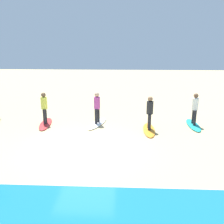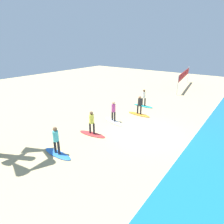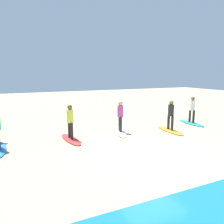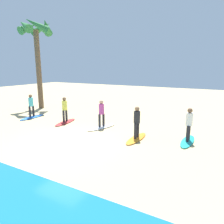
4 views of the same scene
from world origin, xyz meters
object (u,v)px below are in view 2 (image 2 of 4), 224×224
at_px(surfboard_orange, 139,114).
at_px(surfer_orange, 140,104).
at_px(surfer_white, 113,110).
at_px(surfboard_teal, 143,106).
at_px(surfer_red, 92,121).
at_px(surfboard_red, 92,134).
at_px(surfer_blue, 56,138).
at_px(volleyball_net, 184,75).
at_px(surfboard_blue, 58,154).
at_px(surfer_teal, 144,96).
at_px(surfboard_white, 113,121).

relative_size(surfboard_orange, surfer_orange, 1.28).
bearing_deg(surfer_white, surfboard_teal, 179.84).
distance_m(surfboard_teal, surfer_red, 7.84).
xyz_separation_m(surfboard_teal, surfer_orange, (2.39, 0.85, 0.99)).
bearing_deg(surfer_orange, surfboard_red, -7.28).
bearing_deg(surfboard_teal, surfer_red, -88.15).
distance_m(surfboard_orange, surfer_blue, 8.53).
xyz_separation_m(surfboard_teal, volleyball_net, (-10.80, 0.45, 1.74)).
height_order(surfboard_blue, surfer_blue, surfer_blue).
relative_size(surfboard_teal, surfer_white, 1.28).
relative_size(surfboard_blue, surfer_blue, 1.28).
xyz_separation_m(surfer_orange, volleyball_net, (-13.19, -0.40, 0.75)).
relative_size(surfboard_orange, volleyball_net, 0.23).
xyz_separation_m(surfer_teal, volleyball_net, (-10.80, 0.45, 0.75)).
distance_m(surfer_teal, surfer_white, 5.04).
distance_m(surfboard_orange, surfboard_white, 2.79).
height_order(surfer_white, surfboard_red, surfer_white).
xyz_separation_m(surfboard_orange, surfboard_white, (2.65, -0.87, 0.00)).
relative_size(surfboard_teal, surfboard_red, 1.00).
bearing_deg(surfer_blue, surfer_red, -177.64).
relative_size(surfboard_red, surfboard_blue, 1.00).
bearing_deg(surfboard_blue, volleyball_net, 88.71).
height_order(surfer_white, volleyball_net, volleyball_net).
height_order(surfer_white, surfer_blue, same).
height_order(surfer_teal, surfer_blue, same).
relative_size(surfer_red, surfboard_blue, 0.78).
height_order(surfer_orange, volleyball_net, volleyball_net).
xyz_separation_m(surfer_orange, surfer_white, (2.65, -0.87, 0.00)).
bearing_deg(surfer_teal, volleyball_net, 177.60).
bearing_deg(surfboard_white, surfboard_orange, 88.75).
bearing_deg(surfboard_teal, surfer_white, -89.50).
bearing_deg(surfboard_white, surfboard_teal, 106.67).
bearing_deg(surfer_teal, surfboard_white, -0.16).
height_order(surfer_red, surfer_blue, same).
bearing_deg(surfboard_white, surfboard_red, -69.49).
height_order(surfboard_orange, surfboard_blue, same).
distance_m(surfboard_teal, surfer_blue, 10.89).
distance_m(surfboard_white, surfer_blue, 5.90).
distance_m(surfer_teal, surfer_orange, 2.53).
xyz_separation_m(surfboard_white, surfer_blue, (5.81, 0.30, 0.99)).
bearing_deg(surfer_teal, surfboard_red, 1.20).
bearing_deg(surfer_red, surfboard_white, -176.32).
xyz_separation_m(surfer_teal, surfboard_orange, (2.39, 0.85, -0.99)).
relative_size(surfer_white, surfer_red, 1.00).
bearing_deg(volleyball_net, surfboard_red, -0.90).
distance_m(surfer_teal, surfer_red, 7.78).
xyz_separation_m(surfboard_white, volleyball_net, (-15.84, 0.47, 1.74)).
bearing_deg(surfboard_red, volleyball_net, 82.16).
distance_m(surfboard_white, volleyball_net, 15.94).
bearing_deg(volleyball_net, surfboard_orange, 1.73).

